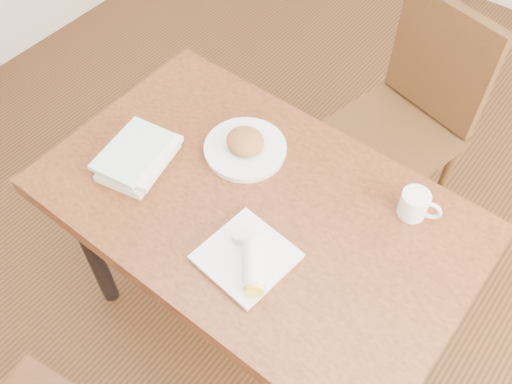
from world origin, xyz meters
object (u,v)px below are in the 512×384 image
Objects in this scene: table at (256,220)px; plate_scone at (245,146)px; coffee_mug at (415,204)px; book_stack at (138,157)px; chair_far at (410,112)px; plate_burrito at (249,259)px.

plate_scone is (-0.14, 0.13, 0.11)m from table.
book_stack is (-0.72, -0.34, -0.01)m from coffee_mug.
chair_far reaches higher than book_stack.
coffee_mug is (0.36, 0.24, 0.13)m from table.
coffee_mug reaches higher than table.
table is 0.23m from plate_burrito.
plate_burrito is 0.47m from book_stack.
coffee_mug reaches higher than book_stack.
book_stack is (-0.22, -0.23, 0.01)m from plate_scone.
table is at bearing 122.66° from plate_burrito.
coffee_mug is 0.48m from plate_burrito.
table is 4.63× the size of book_stack.
chair_far is 4.01× the size of plate_burrito.
book_stack reaches higher than table.
plate_scone is at bearing 130.13° from plate_burrito.
table is 1.28× the size of chair_far.
book_stack is (-0.36, -0.10, 0.12)m from table.
plate_burrito is 0.90× the size of book_stack.
chair_far is 0.74m from plate_scone.
plate_scone is at bearing 137.76° from table.
plate_scone is 1.05× the size of plate_burrito.
plate_scone is at bearing -110.00° from chair_far.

